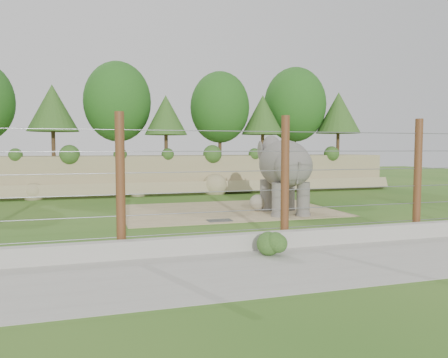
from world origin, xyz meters
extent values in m
plane|color=#32651E|center=(0.00, 0.00, 0.00)|extent=(90.00, 90.00, 0.00)
cube|color=#9C8E63|center=(0.00, 13.00, 1.25)|extent=(30.00, 4.00, 2.50)
cube|color=#9C8E63|center=(0.00, 10.70, 0.35)|extent=(30.00, 1.37, 1.07)
cylinder|color=#3F2B19|center=(-8.00, 12.50, 3.29)|extent=(0.24, 0.24, 1.58)
sphere|color=#1D4E1B|center=(-8.00, 12.50, 5.42)|extent=(3.60, 3.60, 3.60)
cylinder|color=#3F2B19|center=(-4.00, 13.00, 3.46)|extent=(0.24, 0.24, 1.92)
sphere|color=#1D4E1B|center=(-4.00, 13.00, 6.07)|extent=(4.40, 4.40, 4.40)
cylinder|color=#3F2B19|center=(-1.00, 11.80, 3.20)|extent=(0.24, 0.24, 1.40)
sphere|color=#1D4E1B|center=(-1.00, 11.80, 5.10)|extent=(3.20, 3.20, 3.20)
cylinder|color=#3F2B19|center=(3.00, 12.80, 3.41)|extent=(0.24, 0.24, 1.82)
sphere|color=#1D4E1B|center=(3.00, 12.80, 5.88)|extent=(4.16, 4.16, 4.16)
cylinder|color=#3F2B19|center=(6.00, 12.20, 3.25)|extent=(0.24, 0.24, 1.50)
sphere|color=#1D4E1B|center=(6.00, 12.20, 5.29)|extent=(3.44, 3.44, 3.44)
cylinder|color=#3F2B19|center=(9.00, 13.20, 3.51)|extent=(0.24, 0.24, 2.03)
sphere|color=#1D4E1B|center=(9.00, 13.20, 6.27)|extent=(4.64, 4.64, 4.64)
cylinder|color=#3F2B19|center=(12.00, 12.00, 3.32)|extent=(0.24, 0.24, 1.64)
sphere|color=#1D4E1B|center=(12.00, 12.00, 5.55)|extent=(3.76, 3.76, 3.76)
cube|color=#9C8B5D|center=(0.50, 3.00, 0.01)|extent=(10.00, 7.00, 0.02)
cube|color=#262628|center=(-0.76, 0.13, 0.04)|extent=(1.00, 0.60, 0.03)
sphere|color=gray|center=(1.80, 2.41, 0.41)|extent=(0.77, 0.77, 0.77)
cube|color=#A8A59B|center=(0.00, -5.00, 0.25)|extent=(26.00, 0.35, 0.50)
cube|color=#A8A59B|center=(0.00, -7.00, 0.01)|extent=(26.00, 4.00, 0.01)
cylinder|color=brown|center=(-5.00, -4.50, 2.00)|extent=(0.26, 0.26, 4.00)
cylinder|color=brown|center=(0.00, -4.50, 2.00)|extent=(0.26, 0.26, 4.00)
cylinder|color=brown|center=(5.00, -4.50, 2.00)|extent=(0.26, 0.26, 4.00)
cylinder|color=gray|center=(0.00, -4.50, 0.50)|extent=(20.00, 0.02, 0.02)
cylinder|color=gray|center=(0.00, -4.50, 1.10)|extent=(20.00, 0.02, 0.02)
cylinder|color=gray|center=(0.00, -4.50, 1.70)|extent=(20.00, 0.02, 0.02)
cylinder|color=gray|center=(0.00, -4.50, 2.30)|extent=(20.00, 0.02, 0.02)
cylinder|color=gray|center=(0.00, -4.50, 2.90)|extent=(20.00, 0.02, 0.02)
cylinder|color=gray|center=(0.00, -4.50, 3.50)|extent=(20.00, 0.02, 0.02)
sphere|color=#2C541F|center=(-1.00, -5.80, 0.38)|extent=(0.74, 0.74, 0.74)
camera|label=1|loc=(-5.78, -16.89, 2.98)|focal=35.00mm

